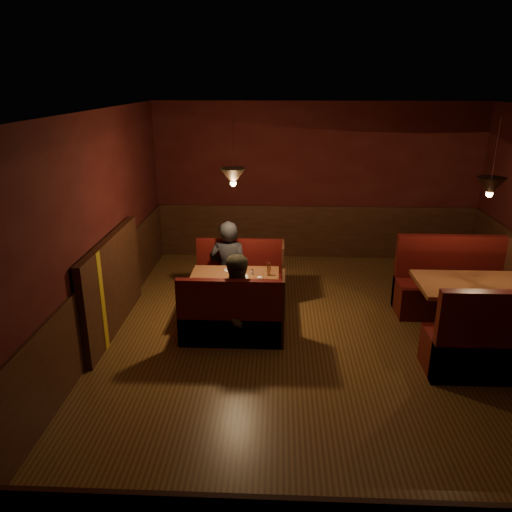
{
  "coord_description": "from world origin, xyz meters",
  "views": [
    {
      "loc": [
        -0.71,
        -5.7,
        3.25
      ],
      "look_at": [
        -1.0,
        0.78,
        0.95
      ],
      "focal_mm": 35.0,
      "sensor_mm": 36.0,
      "label": 1
    }
  ],
  "objects_px": {
    "main_bench_far": "(241,280)",
    "main_bench_near": "(233,321)",
    "second_table": "(473,298)",
    "second_bench_near": "(500,349)",
    "diner_b": "(240,286)",
    "diner_a": "(228,251)",
    "second_bench_far": "(451,289)",
    "main_table": "(236,285)"
  },
  "relations": [
    {
      "from": "second_bench_far",
      "to": "diner_b",
      "type": "distance_m",
      "value": 3.19
    },
    {
      "from": "main_bench_far",
      "to": "second_table",
      "type": "relative_size",
      "value": 0.95
    },
    {
      "from": "second_bench_far",
      "to": "diner_b",
      "type": "height_order",
      "value": "diner_b"
    },
    {
      "from": "main_table",
      "to": "main_bench_near",
      "type": "xyz_separation_m",
      "value": [
        0.01,
        -0.7,
        -0.21
      ]
    },
    {
      "from": "main_bench_far",
      "to": "second_bench_far",
      "type": "bearing_deg",
      "value": -6.5
    },
    {
      "from": "main_table",
      "to": "diner_b",
      "type": "relative_size",
      "value": 0.81
    },
    {
      "from": "main_bench_far",
      "to": "second_bench_near",
      "type": "bearing_deg",
      "value": -33.56
    },
    {
      "from": "main_table",
      "to": "second_bench_near",
      "type": "xyz_separation_m",
      "value": [
        3.13,
        -1.37,
        -0.15
      ]
    },
    {
      "from": "main_bench_near",
      "to": "diner_a",
      "type": "xyz_separation_m",
      "value": [
        -0.17,
        1.31,
        0.52
      ]
    },
    {
      "from": "second_table",
      "to": "second_bench_far",
      "type": "bearing_deg",
      "value": 87.8
    },
    {
      "from": "second_bench_near",
      "to": "diner_b",
      "type": "bearing_deg",
      "value": 166.2
    },
    {
      "from": "main_table",
      "to": "second_bench_far",
      "type": "distance_m",
      "value": 3.15
    },
    {
      "from": "second_table",
      "to": "diner_a",
      "type": "bearing_deg",
      "value": 161.0
    },
    {
      "from": "second_bench_far",
      "to": "second_bench_near",
      "type": "relative_size",
      "value": 1.0
    },
    {
      "from": "second_table",
      "to": "diner_a",
      "type": "relative_size",
      "value": 0.88
    },
    {
      "from": "main_table",
      "to": "main_bench_near",
      "type": "distance_m",
      "value": 0.73
    },
    {
      "from": "second_bench_near",
      "to": "diner_b",
      "type": "distance_m",
      "value": 3.13
    },
    {
      "from": "main_bench_near",
      "to": "second_bench_near",
      "type": "distance_m",
      "value": 3.19
    },
    {
      "from": "second_bench_far",
      "to": "main_bench_far",
      "type": "bearing_deg",
      "value": 173.5
    },
    {
      "from": "main_bench_near",
      "to": "second_table",
      "type": "distance_m",
      "value": 3.1
    },
    {
      "from": "diner_b",
      "to": "second_table",
      "type": "bearing_deg",
      "value": -19.88
    },
    {
      "from": "second_bench_far",
      "to": "diner_a",
      "type": "xyz_separation_m",
      "value": [
        -3.29,
        0.27,
        0.45
      ]
    },
    {
      "from": "diner_b",
      "to": "diner_a",
      "type": "bearing_deg",
      "value": 80.43
    },
    {
      "from": "main_bench_far",
      "to": "main_bench_near",
      "type": "height_order",
      "value": "same"
    },
    {
      "from": "main_bench_near",
      "to": "diner_b",
      "type": "bearing_deg",
      "value": 35.78
    },
    {
      "from": "second_table",
      "to": "second_bench_near",
      "type": "xyz_separation_m",
      "value": [
        0.03,
        -0.86,
        -0.24
      ]
    },
    {
      "from": "second_table",
      "to": "diner_b",
      "type": "distance_m",
      "value": 2.99
    },
    {
      "from": "main_bench_far",
      "to": "diner_a",
      "type": "distance_m",
      "value": 0.55
    },
    {
      "from": "diner_b",
      "to": "main_bench_near",
      "type": "bearing_deg",
      "value": -166.33
    },
    {
      "from": "main_bench_near",
      "to": "second_table",
      "type": "height_order",
      "value": "main_bench_near"
    },
    {
      "from": "main_bench_near",
      "to": "diner_a",
      "type": "height_order",
      "value": "diner_a"
    },
    {
      "from": "main_bench_far",
      "to": "diner_b",
      "type": "xyz_separation_m",
      "value": [
        0.1,
        -1.33,
        0.47
      ]
    },
    {
      "from": "main_table",
      "to": "diner_a",
      "type": "xyz_separation_m",
      "value": [
        -0.16,
        0.61,
        0.3
      ]
    },
    {
      "from": "second_bench_near",
      "to": "diner_a",
      "type": "bearing_deg",
      "value": 148.99
    },
    {
      "from": "main_bench_near",
      "to": "second_table",
      "type": "bearing_deg",
      "value": 3.51
    },
    {
      "from": "diner_a",
      "to": "second_table",
      "type": "bearing_deg",
      "value": 164.15
    },
    {
      "from": "second_bench_far",
      "to": "diner_b",
      "type": "relative_size",
      "value": 1.04
    },
    {
      "from": "main_bench_far",
      "to": "main_bench_near",
      "type": "distance_m",
      "value": 1.4
    },
    {
      "from": "main_table",
      "to": "diner_b",
      "type": "bearing_deg",
      "value": -79.6
    },
    {
      "from": "main_table",
      "to": "diner_b",
      "type": "height_order",
      "value": "diner_b"
    },
    {
      "from": "diner_a",
      "to": "diner_b",
      "type": "height_order",
      "value": "diner_a"
    },
    {
      "from": "second_bench_near",
      "to": "diner_b",
      "type": "xyz_separation_m",
      "value": [
        -3.01,
        0.74,
        0.4
      ]
    }
  ]
}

